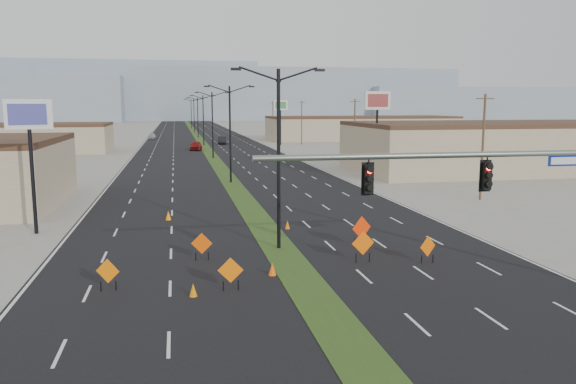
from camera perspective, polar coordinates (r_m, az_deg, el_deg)
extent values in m
plane|color=gray|center=(20.87, 5.19, -13.91)|extent=(600.00, 600.00, 0.00)
cube|color=black|center=(118.84, -8.63, 4.82)|extent=(25.00, 400.00, 0.02)
cube|color=#2B4016|center=(118.84, -8.63, 4.82)|extent=(2.00, 400.00, 0.04)
cube|color=tan|center=(106.92, -25.71, 4.83)|extent=(30.00, 14.00, 4.50)
cube|color=tan|center=(74.95, 20.64, 4.19)|extent=(36.00, 18.00, 5.50)
cube|color=tan|center=(135.74, 7.47, 6.39)|extent=(44.00, 16.00, 5.00)
cube|color=#8392A3|center=(321.73, -3.21, 9.85)|extent=(220.00, 50.00, 28.00)
cube|color=#8392A3|center=(359.95, 19.95, 8.43)|extent=(160.00, 50.00, 18.00)
cube|color=#8392A3|center=(339.41, -15.67, 9.82)|extent=(140.00, 50.00, 32.00)
cylinder|color=slate|center=(23.18, 16.42, 3.63)|extent=(16.00, 0.24, 0.24)
cube|color=navy|center=(26.01, 26.63, 2.88)|extent=(1.90, 0.04, 0.45)
cube|color=black|center=(21.87, 8.17, 1.29)|extent=(0.50, 0.28, 1.30)
sphere|color=#FF0C05|center=(21.68, 8.33, 2.16)|extent=(0.22, 0.22, 0.22)
cube|color=black|center=(24.00, 19.51, 1.54)|extent=(0.50, 0.28, 1.30)
sphere|color=#FF0C05|center=(23.82, 19.75, 2.32)|extent=(0.22, 0.22, 0.22)
cylinder|color=black|center=(31.09, -0.96, 3.18)|extent=(0.20, 0.20, 10.00)
cube|color=black|center=(30.67, -5.31, 12.33)|extent=(0.55, 0.24, 0.14)
cube|color=black|center=(31.49, 3.23, 12.26)|extent=(0.55, 0.24, 0.14)
cylinder|color=black|center=(58.78, -5.90, 5.79)|extent=(0.20, 0.20, 10.00)
cube|color=black|center=(58.56, -8.26, 10.58)|extent=(0.55, 0.24, 0.14)
cube|color=black|center=(58.99, -3.71, 10.64)|extent=(0.55, 0.24, 0.14)
cylinder|color=black|center=(86.67, -7.68, 6.71)|extent=(0.20, 0.20, 10.00)
cube|color=black|center=(86.52, -9.29, 9.95)|extent=(0.55, 0.24, 0.14)
cube|color=black|center=(86.81, -6.21, 10.01)|extent=(0.55, 0.24, 0.14)
cylinder|color=black|center=(114.61, -8.59, 7.18)|extent=(0.20, 0.20, 10.00)
cube|color=black|center=(114.50, -9.82, 9.63)|extent=(0.55, 0.24, 0.14)
cube|color=black|center=(114.72, -7.49, 9.68)|extent=(0.55, 0.24, 0.14)
cylinder|color=black|center=(142.58, -9.15, 7.47)|extent=(0.20, 0.20, 10.00)
cube|color=black|center=(142.49, -10.14, 9.43)|extent=(0.55, 0.24, 0.14)
cube|color=black|center=(142.67, -8.26, 9.48)|extent=(0.55, 0.24, 0.14)
cylinder|color=black|center=(170.56, -9.53, 7.66)|extent=(0.20, 0.20, 10.00)
cube|color=black|center=(170.48, -10.35, 9.30)|extent=(0.55, 0.24, 0.14)
cube|color=black|center=(170.63, -8.79, 9.34)|extent=(0.55, 0.24, 0.14)
cylinder|color=black|center=(198.54, -9.79, 7.80)|extent=(0.20, 0.20, 10.00)
cube|color=black|center=(198.47, -10.50, 9.21)|extent=(0.55, 0.24, 0.14)
cube|color=black|center=(198.60, -9.16, 9.24)|extent=(0.55, 0.24, 0.14)
cylinder|color=#4C3823|center=(50.52, 19.17, 4.29)|extent=(0.20, 0.20, 9.00)
cube|color=#4C3823|center=(50.40, 19.41, 8.94)|extent=(1.60, 0.10, 0.10)
cylinder|color=#4C3823|center=(82.57, 6.77, 6.28)|extent=(0.20, 0.20, 9.00)
cube|color=#4C3823|center=(82.50, 6.83, 9.13)|extent=(1.60, 0.10, 0.10)
cylinder|color=#4C3823|center=(116.33, 1.40, 7.05)|extent=(0.20, 0.20, 9.00)
cube|color=#4C3823|center=(116.28, 1.41, 9.07)|extent=(1.60, 0.10, 0.10)
cylinder|color=#4C3823|center=(150.66, -1.55, 7.45)|extent=(0.20, 0.20, 9.00)
cube|color=#4C3823|center=(150.62, -1.56, 9.01)|extent=(1.60, 0.10, 0.10)
imported|color=maroon|center=(103.00, -9.33, 4.66)|extent=(2.49, 4.93, 1.61)
imported|color=black|center=(118.65, -6.71, 5.24)|extent=(1.99, 4.87, 1.57)
imported|color=#ACB0B6|center=(139.95, -13.66, 5.53)|extent=(1.84, 4.47, 1.29)
cube|color=orange|center=(25.87, -17.85, -7.66)|extent=(1.02, 0.43, 1.08)
cylinder|color=black|center=(26.11, -18.48, -9.09)|extent=(0.05, 0.05, 0.45)
cylinder|color=black|center=(26.03, -17.08, -9.08)|extent=(0.05, 0.05, 0.45)
cube|color=#E26304|center=(24.80, -5.86, -7.91)|extent=(1.12, 0.16, 1.12)
cylinder|color=black|center=(24.98, -6.59, -9.48)|extent=(0.05, 0.05, 0.47)
cylinder|color=black|center=(25.04, -5.08, -9.41)|extent=(0.05, 0.05, 0.47)
cube|color=#E24904|center=(29.68, -8.76, -5.18)|extent=(1.09, 0.28, 1.11)
cylinder|color=black|center=(29.85, -9.35, -6.49)|extent=(0.05, 0.05, 0.46)
cylinder|color=black|center=(29.87, -8.10, -6.45)|extent=(0.05, 0.05, 0.46)
cube|color=#E05604|center=(29.18, 7.63, -5.17)|extent=(1.25, 0.21, 1.25)
cylinder|color=black|center=(29.26, 6.92, -6.69)|extent=(0.05, 0.05, 0.52)
cylinder|color=black|center=(29.49, 8.28, -6.60)|extent=(0.05, 0.05, 0.52)
cube|color=#EE3005|center=(32.35, 7.48, -3.64)|extent=(1.26, 0.54, 1.35)
cylinder|color=black|center=(32.42, 6.80, -5.12)|extent=(0.05, 0.05, 0.56)
cylinder|color=black|center=(32.66, 8.11, -5.04)|extent=(0.05, 0.05, 0.56)
cube|color=#E25804|center=(29.75, 14.01, -5.38)|extent=(1.00, 0.44, 1.07)
cylinder|color=black|center=(29.79, 13.42, -6.67)|extent=(0.05, 0.05, 0.44)
cylinder|color=black|center=(30.05, 14.51, -6.57)|extent=(0.05, 0.05, 0.44)
cone|color=orange|center=(24.47, -9.61, -9.80)|extent=(0.36, 0.36, 0.59)
cone|color=#FF5C05|center=(26.99, -1.60, -7.84)|extent=(0.42, 0.42, 0.63)
cone|color=#E26304|center=(36.83, -0.06, -3.37)|extent=(0.42, 0.42, 0.56)
cone|color=orange|center=(40.56, -12.06, -2.35)|extent=(0.42, 0.42, 0.68)
cylinder|color=black|center=(38.51, -24.50, 1.19)|extent=(0.24, 0.24, 6.95)
cube|color=white|center=(38.24, -24.89, 7.18)|extent=(2.71, 1.23, 1.83)
cube|color=#3F4298|center=(38.05, -24.96, 7.17)|extent=(2.09, 0.76, 1.28)
cylinder|color=black|center=(66.16, 8.98, 5.18)|extent=(0.24, 0.24, 7.97)
cube|color=white|center=(66.04, 9.08, 9.17)|extent=(3.16, 0.64, 2.10)
cube|color=maroon|center=(65.85, 9.14, 9.17)|extent=(2.51, 0.29, 1.47)
cylinder|color=black|center=(114.67, -0.76, 6.65)|extent=(0.24, 0.24, 7.48)
cube|color=white|center=(114.59, -0.77, 8.82)|extent=(2.97, 0.91, 1.97)
cube|color=#348341|center=(114.40, -0.75, 8.82)|extent=(2.33, 0.51, 1.38)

